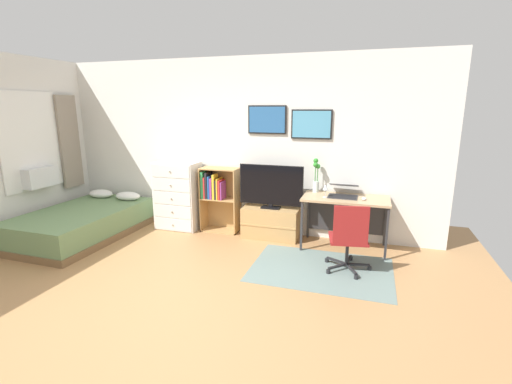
{
  "coord_description": "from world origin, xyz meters",
  "views": [
    {
      "loc": [
        1.95,
        -2.89,
        1.95
      ],
      "look_at": [
        0.55,
        1.5,
        0.86
      ],
      "focal_mm": 25.23,
      "sensor_mm": 36.0,
      "label": 1
    }
  ],
  "objects_px": {
    "laptop": "(343,191)",
    "bamboo_vase": "(316,177)",
    "office_chair": "(349,236)",
    "bed": "(83,222)",
    "desk": "(346,205)",
    "tv_stand": "(271,223)",
    "wine_glass": "(325,188)",
    "television": "(271,187)",
    "bookshelf": "(217,194)",
    "computer_mouse": "(364,199)",
    "dresser": "(178,195)"
  },
  "relations": [
    {
      "from": "laptop",
      "to": "bamboo_vase",
      "type": "xyz_separation_m",
      "value": [
        -0.41,
        0.13,
        0.16
      ]
    },
    {
      "from": "bed",
      "to": "bookshelf",
      "type": "relative_size",
      "value": 2.0
    },
    {
      "from": "dresser",
      "to": "computer_mouse",
      "type": "distance_m",
      "value": 2.92
    },
    {
      "from": "bed",
      "to": "wine_glass",
      "type": "bearing_deg",
      "value": 10.47
    },
    {
      "from": "bed",
      "to": "tv_stand",
      "type": "height_order",
      "value": "bed"
    },
    {
      "from": "television",
      "to": "bamboo_vase",
      "type": "xyz_separation_m",
      "value": [
        0.65,
        0.13,
        0.17
      ]
    },
    {
      "from": "bed",
      "to": "bamboo_vase",
      "type": "distance_m",
      "value": 3.64
    },
    {
      "from": "desk",
      "to": "computer_mouse",
      "type": "distance_m",
      "value": 0.32
    },
    {
      "from": "computer_mouse",
      "to": "bamboo_vase",
      "type": "xyz_separation_m",
      "value": [
        -0.69,
        0.27,
        0.21
      ]
    },
    {
      "from": "bamboo_vase",
      "to": "bed",
      "type": "bearing_deg",
      "value": -164.92
    },
    {
      "from": "bookshelf",
      "to": "computer_mouse",
      "type": "distance_m",
      "value": 2.26
    },
    {
      "from": "bookshelf",
      "to": "television",
      "type": "distance_m",
      "value": 0.93
    },
    {
      "from": "office_chair",
      "to": "computer_mouse",
      "type": "xyz_separation_m",
      "value": [
        0.13,
        0.72,
        0.3
      ]
    },
    {
      "from": "dresser",
      "to": "office_chair",
      "type": "xyz_separation_m",
      "value": [
        2.77,
        -0.87,
        -0.09
      ]
    },
    {
      "from": "bed",
      "to": "computer_mouse",
      "type": "height_order",
      "value": "computer_mouse"
    },
    {
      "from": "tv_stand",
      "to": "computer_mouse",
      "type": "height_order",
      "value": "computer_mouse"
    },
    {
      "from": "bookshelf",
      "to": "tv_stand",
      "type": "bearing_deg",
      "value": -3.11
    },
    {
      "from": "desk",
      "to": "wine_glass",
      "type": "distance_m",
      "value": 0.41
    },
    {
      "from": "laptop",
      "to": "dresser",
      "type": "bearing_deg",
      "value": -179.17
    },
    {
      "from": "television",
      "to": "computer_mouse",
      "type": "distance_m",
      "value": 1.34
    },
    {
      "from": "television",
      "to": "office_chair",
      "type": "bearing_deg",
      "value": -35.73
    },
    {
      "from": "dresser",
      "to": "television",
      "type": "bearing_deg",
      "value": -0.27
    },
    {
      "from": "bookshelf",
      "to": "office_chair",
      "type": "bearing_deg",
      "value": -23.96
    },
    {
      "from": "computer_mouse",
      "to": "bed",
      "type": "bearing_deg",
      "value": -170.98
    },
    {
      "from": "laptop",
      "to": "bamboo_vase",
      "type": "height_order",
      "value": "bamboo_vase"
    },
    {
      "from": "bed",
      "to": "laptop",
      "type": "bearing_deg",
      "value": 12.12
    },
    {
      "from": "bed",
      "to": "laptop",
      "type": "relative_size",
      "value": 4.72
    },
    {
      "from": "tv_stand",
      "to": "computer_mouse",
      "type": "relative_size",
      "value": 8.2
    },
    {
      "from": "television",
      "to": "desk",
      "type": "height_order",
      "value": "television"
    },
    {
      "from": "laptop",
      "to": "wine_glass",
      "type": "xyz_separation_m",
      "value": [
        -0.23,
        -0.16,
        0.07
      ]
    },
    {
      "from": "office_chair",
      "to": "bed",
      "type": "bearing_deg",
      "value": 169.32
    },
    {
      "from": "desk",
      "to": "laptop",
      "type": "xyz_separation_m",
      "value": [
        -0.04,
        0.0,
        0.2
      ]
    },
    {
      "from": "desk",
      "to": "laptop",
      "type": "height_order",
      "value": "laptop"
    },
    {
      "from": "tv_stand",
      "to": "office_chair",
      "type": "bearing_deg",
      "value": -36.43
    },
    {
      "from": "office_chair",
      "to": "laptop",
      "type": "bearing_deg",
      "value": 90.14
    },
    {
      "from": "office_chair",
      "to": "laptop",
      "type": "xyz_separation_m",
      "value": [
        -0.15,
        0.86,
        0.35
      ]
    },
    {
      "from": "dresser",
      "to": "desk",
      "type": "relative_size",
      "value": 0.94
    },
    {
      "from": "wine_glass",
      "to": "office_chair",
      "type": "bearing_deg",
      "value": -61.63
    },
    {
      "from": "bed",
      "to": "laptop",
      "type": "xyz_separation_m",
      "value": [
        3.84,
        0.79,
        0.59
      ]
    },
    {
      "from": "bookshelf",
      "to": "tv_stand",
      "type": "distance_m",
      "value": 0.98
    },
    {
      "from": "television",
      "to": "computer_mouse",
      "type": "xyz_separation_m",
      "value": [
        1.34,
        -0.14,
        -0.05
      ]
    },
    {
      "from": "desk",
      "to": "computer_mouse",
      "type": "relative_size",
      "value": 11.24
    },
    {
      "from": "bookshelf",
      "to": "desk",
      "type": "bearing_deg",
      "value": -2.13
    },
    {
      "from": "television",
      "to": "bamboo_vase",
      "type": "bearing_deg",
      "value": 11.32
    },
    {
      "from": "desk",
      "to": "bed",
      "type": "bearing_deg",
      "value": -168.45
    },
    {
      "from": "tv_stand",
      "to": "laptop",
      "type": "xyz_separation_m",
      "value": [
        1.05,
        -0.02,
        0.57
      ]
    },
    {
      "from": "wine_glass",
      "to": "bookshelf",
      "type": "bearing_deg",
      "value": 172.42
    },
    {
      "from": "dresser",
      "to": "television",
      "type": "distance_m",
      "value": 1.59
    },
    {
      "from": "office_chair",
      "to": "television",
      "type": "bearing_deg",
      "value": 134.55
    },
    {
      "from": "tv_stand",
      "to": "wine_glass",
      "type": "height_order",
      "value": "wine_glass"
    }
  ]
}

